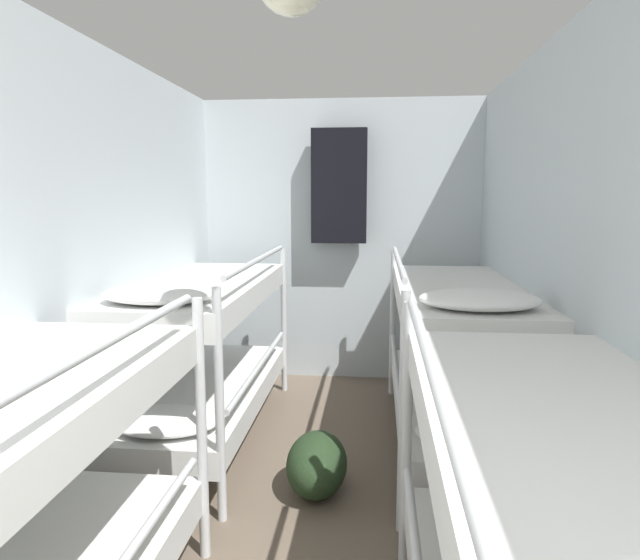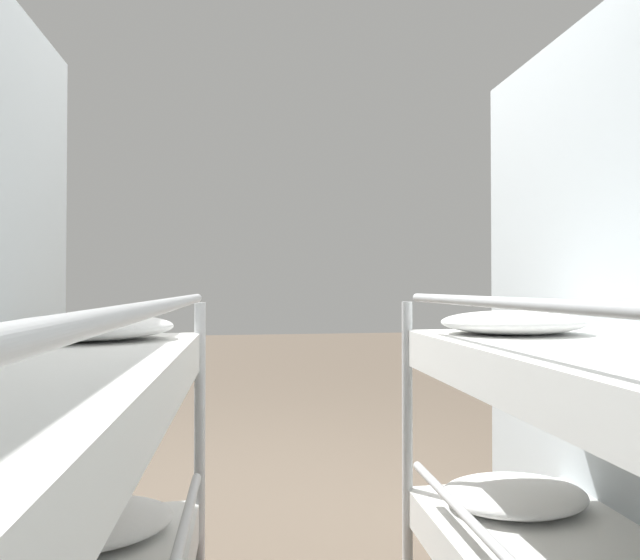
% 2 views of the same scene
% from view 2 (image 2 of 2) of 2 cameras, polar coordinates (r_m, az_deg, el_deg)
% --- Properties ---
extents(ground_plane, '(20.00, 20.00, 0.00)m').
position_cam_2_polar(ground_plane, '(2.86, -3.09, -25.47)').
color(ground_plane, '#6B5B4C').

